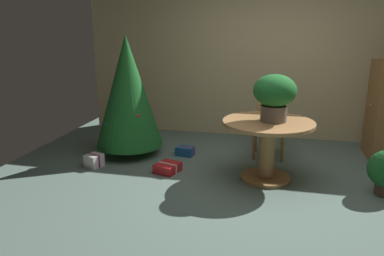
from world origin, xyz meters
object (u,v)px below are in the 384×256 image
at_px(flower_vase, 275,94).
at_px(wooden_chair_far, 270,119).
at_px(gift_box_blue, 185,151).
at_px(holiday_tree, 128,91).
at_px(gift_box_cream, 94,161).
at_px(round_dining_table, 267,140).
at_px(gift_box_red, 168,168).

relative_size(flower_vase, wooden_chair_far, 0.58).
bearing_deg(wooden_chair_far, gift_box_blue, -165.38).
xyz_separation_m(holiday_tree, gift_box_cream, (-0.25, -0.60, -0.80)).
bearing_deg(gift_box_cream, round_dining_table, 2.41).
bearing_deg(holiday_tree, gift_box_red, -37.73).
distance_m(gift_box_blue, gift_box_cream, 1.23).
relative_size(flower_vase, holiday_tree, 0.32).
relative_size(holiday_tree, gift_box_blue, 6.29).
height_order(gift_box_cream, gift_box_red, gift_box_cream).
height_order(round_dining_table, holiday_tree, holiday_tree).
xyz_separation_m(round_dining_table, gift_box_cream, (-2.15, -0.09, -0.40)).
relative_size(flower_vase, gift_box_blue, 2.03).
distance_m(holiday_tree, gift_box_cream, 1.03).
distance_m(flower_vase, gift_box_blue, 1.63).
xyz_separation_m(flower_vase, wooden_chair_far, (-0.05, 0.89, -0.50)).
relative_size(gift_box_blue, gift_box_red, 0.75).
xyz_separation_m(gift_box_cream, gift_box_red, (0.96, 0.05, -0.03)).
relative_size(flower_vase, gift_box_cream, 2.21).
bearing_deg(gift_box_cream, flower_vase, 2.43).
xyz_separation_m(flower_vase, gift_box_blue, (-1.17, 0.59, -0.95)).
bearing_deg(holiday_tree, flower_vase, -14.48).
relative_size(gift_box_blue, gift_box_cream, 1.09).
height_order(wooden_chair_far, gift_box_red, wooden_chair_far).
distance_m(flower_vase, gift_box_cream, 2.39).
xyz_separation_m(flower_vase, gift_box_cream, (-2.20, -0.09, -0.93)).
bearing_deg(gift_box_red, wooden_chair_far, 38.20).
height_order(gift_box_blue, gift_box_cream, gift_box_cream).
distance_m(wooden_chair_far, gift_box_cream, 2.40).
bearing_deg(flower_vase, round_dining_table, -176.83).
bearing_deg(gift_box_blue, round_dining_table, -27.92).
height_order(round_dining_table, wooden_chair_far, wooden_chair_far).
xyz_separation_m(wooden_chair_far, gift_box_blue, (-1.12, -0.29, -0.46)).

